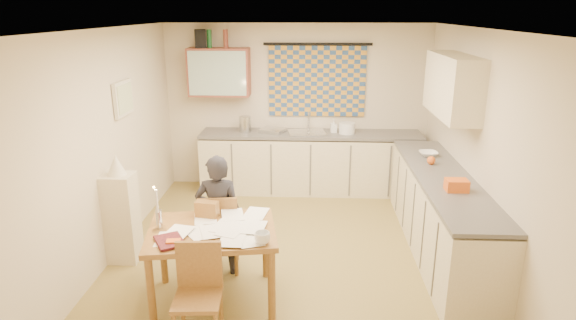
{
  "coord_description": "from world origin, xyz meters",
  "views": [
    {
      "loc": [
        0.2,
        -5.04,
        2.68
      ],
      "look_at": [
        -0.04,
        0.2,
        1.04
      ],
      "focal_mm": 30.0,
      "sensor_mm": 36.0,
      "label": 1
    }
  ],
  "objects_px": {
    "counter_back": "(310,163)",
    "dining_table": "(214,265)",
    "stove": "(470,262)",
    "counter_right": "(440,214)",
    "person": "(219,215)",
    "chair_far": "(220,246)",
    "shelf_stand": "(122,218)"
  },
  "relations": [
    {
      "from": "counter_back",
      "to": "dining_table",
      "type": "distance_m",
      "value": 3.13
    },
    {
      "from": "counter_back",
      "to": "stove",
      "type": "xyz_separation_m",
      "value": [
        1.48,
        -2.95,
        -0.0
      ]
    },
    {
      "from": "counter_right",
      "to": "dining_table",
      "type": "height_order",
      "value": "counter_right"
    },
    {
      "from": "counter_right",
      "to": "counter_back",
      "type": "bearing_deg",
      "value": 128.45
    },
    {
      "from": "counter_right",
      "to": "stove",
      "type": "height_order",
      "value": "counter_right"
    },
    {
      "from": "counter_back",
      "to": "dining_table",
      "type": "height_order",
      "value": "counter_back"
    },
    {
      "from": "person",
      "to": "stove",
      "type": "bearing_deg",
      "value": 165.69
    },
    {
      "from": "counter_back",
      "to": "counter_right",
      "type": "bearing_deg",
      "value": -51.55
    },
    {
      "from": "chair_far",
      "to": "shelf_stand",
      "type": "height_order",
      "value": "shelf_stand"
    },
    {
      "from": "counter_right",
      "to": "stove",
      "type": "xyz_separation_m",
      "value": [
        0.0,
        -1.09,
        -0.0
      ]
    },
    {
      "from": "shelf_stand",
      "to": "counter_right",
      "type": "bearing_deg",
      "value": 6.23
    },
    {
      "from": "counter_back",
      "to": "shelf_stand",
      "type": "relative_size",
      "value": 3.28
    },
    {
      "from": "counter_right",
      "to": "person",
      "type": "xyz_separation_m",
      "value": [
        -2.43,
        -0.6,
        0.2
      ]
    },
    {
      "from": "counter_right",
      "to": "shelf_stand",
      "type": "xyz_separation_m",
      "value": [
        -3.54,
        -0.39,
        0.05
      ]
    },
    {
      "from": "counter_right",
      "to": "person",
      "type": "bearing_deg",
      "value": -166.13
    },
    {
      "from": "counter_right",
      "to": "person",
      "type": "relative_size",
      "value": 2.27
    },
    {
      "from": "dining_table",
      "to": "person",
      "type": "xyz_separation_m",
      "value": [
        -0.04,
        0.53,
        0.27
      ]
    },
    {
      "from": "stove",
      "to": "person",
      "type": "xyz_separation_m",
      "value": [
        -2.43,
        0.49,
        0.2
      ]
    },
    {
      "from": "chair_far",
      "to": "shelf_stand",
      "type": "relative_size",
      "value": 0.88
    },
    {
      "from": "stove",
      "to": "shelf_stand",
      "type": "xyz_separation_m",
      "value": [
        -3.54,
        0.7,
        0.06
      ]
    },
    {
      "from": "counter_back",
      "to": "person",
      "type": "relative_size",
      "value": 2.54
    },
    {
      "from": "person",
      "to": "counter_back",
      "type": "bearing_deg",
      "value": -113.92
    },
    {
      "from": "person",
      "to": "shelf_stand",
      "type": "relative_size",
      "value": 1.29
    },
    {
      "from": "dining_table",
      "to": "chair_far",
      "type": "relative_size",
      "value": 1.46
    },
    {
      "from": "shelf_stand",
      "to": "person",
      "type": "bearing_deg",
      "value": -10.81
    },
    {
      "from": "counter_back",
      "to": "stove",
      "type": "relative_size",
      "value": 3.68
    },
    {
      "from": "counter_back",
      "to": "counter_right",
      "type": "height_order",
      "value": "same"
    },
    {
      "from": "dining_table",
      "to": "shelf_stand",
      "type": "distance_m",
      "value": 1.37
    },
    {
      "from": "person",
      "to": "shelf_stand",
      "type": "height_order",
      "value": "person"
    },
    {
      "from": "counter_back",
      "to": "chair_far",
      "type": "height_order",
      "value": "counter_back"
    },
    {
      "from": "dining_table",
      "to": "shelf_stand",
      "type": "height_order",
      "value": "shelf_stand"
    },
    {
      "from": "counter_right",
      "to": "stove",
      "type": "bearing_deg",
      "value": -90.0
    }
  ]
}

